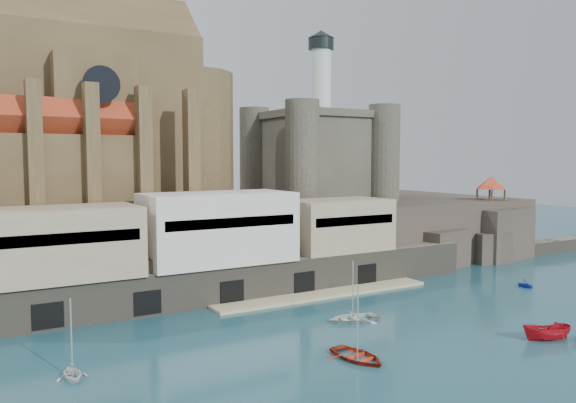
# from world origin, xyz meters

# --- Properties ---
(ground) EXTENTS (300.00, 300.00, 0.00)m
(ground) POSITION_xyz_m (0.00, 0.00, 0.00)
(ground) COLOR #194553
(ground) RESTS_ON ground
(promontory) EXTENTS (100.00, 36.00, 10.00)m
(promontory) POSITION_xyz_m (-0.19, 39.37, 4.92)
(promontory) COLOR #2C2621
(promontory) RESTS_ON ground
(quay) EXTENTS (70.00, 12.00, 13.05)m
(quay) POSITION_xyz_m (-10.19, 23.07, 6.07)
(quay) COLOR #645E50
(quay) RESTS_ON ground
(church) EXTENTS (47.00, 25.93, 30.51)m
(church) POSITION_xyz_m (-24.13, 41.85, 22.13)
(church) COLOR #4F3E25
(church) RESTS_ON promontory
(castle_keep) EXTENTS (21.20, 21.20, 29.30)m
(castle_keep) POSITION_xyz_m (16.08, 41.08, 18.31)
(castle_keep) COLOR #423E33
(castle_keep) RESTS_ON promontory
(rock_outcrop) EXTENTS (14.50, 10.50, 8.70)m
(rock_outcrop) POSITION_xyz_m (42.00, 25.84, 4.02)
(rock_outcrop) COLOR #2C2621
(rock_outcrop) RESTS_ON ground
(pavilion) EXTENTS (6.40, 6.40, 5.40)m
(pavilion) POSITION_xyz_m (42.00, 26.00, 12.73)
(pavilion) COLOR #4F3E25
(pavilion) RESTS_ON rock_outcrop
(boat_0) EXTENTS (4.14, 1.65, 5.64)m
(boat_0) POSITION_xyz_m (-8.17, -2.18, 0.00)
(boat_0) COLOR #A92C17
(boat_0) RESTS_ON ground
(boat_4) EXTENTS (2.82, 1.80, 3.19)m
(boat_4) POSITION_xyz_m (-29.99, 5.62, 0.00)
(boat_4) COLOR white
(boat_4) RESTS_ON ground
(boat_5) EXTENTS (2.45, 2.42, 4.97)m
(boat_5) POSITION_xyz_m (10.47, -7.13, 0.00)
(boat_5) COLOR red
(boat_5) RESTS_ON ground
(boat_6) EXTENTS (1.79, 4.17, 5.66)m
(boat_6) POSITION_xyz_m (-1.60, 7.28, 0.00)
(boat_6) COLOR silver
(boat_6) RESTS_ON ground
(boat_7) EXTENTS (2.40, 1.63, 2.60)m
(boat_7) POSITION_xyz_m (27.64, 8.07, 0.00)
(boat_7) COLOR #12229E
(boat_7) RESTS_ON ground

